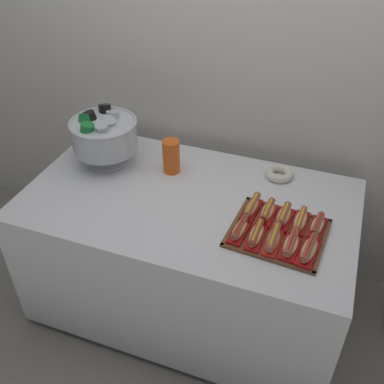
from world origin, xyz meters
The scene contains 17 objects.
ground_plane centered at (0.00, 0.00, 0.00)m, with size 10.00×10.00×0.00m, color gray.
back_wall centered at (0.00, 0.59, 1.30)m, with size 6.00×0.10×2.60m, color silver.
buffet_table centered at (0.00, 0.00, 0.40)m, with size 1.60×0.91×0.76m.
serving_tray centered at (0.46, -0.10, 0.77)m, with size 0.43×0.39×0.01m.
hot_dog_0 centered at (0.30, -0.17, 0.80)m, with size 0.07×0.17×0.06m.
hot_dog_1 centered at (0.38, -0.18, 0.80)m, with size 0.06×0.18×0.06m.
hot_dog_2 centered at (0.45, -0.19, 0.80)m, with size 0.06×0.18×0.07m.
hot_dog_3 centered at (0.52, -0.19, 0.80)m, with size 0.08×0.17×0.06m.
hot_dog_4 centered at (0.60, -0.20, 0.80)m, with size 0.09×0.19×0.06m.
hot_dog_5 centered at (0.31, -0.01, 0.80)m, with size 0.07×0.19×0.06m.
hot_dog_6 centered at (0.39, -0.02, 0.80)m, with size 0.07×0.17×0.06m.
hot_dog_7 centered at (0.46, -0.02, 0.80)m, with size 0.08×0.16×0.06m.
hot_dog_8 centered at (0.54, -0.03, 0.80)m, with size 0.07×0.18×0.06m.
hot_dog_9 centered at (0.61, -0.03, 0.80)m, with size 0.08×0.17×0.06m.
punch_bowl centered at (-0.52, 0.14, 0.94)m, with size 0.35×0.35×0.29m.
cup_stack centered at (-0.17, 0.19, 0.85)m, with size 0.09×0.09×0.18m.
donut centered at (0.37, 0.33, 0.78)m, with size 0.14×0.14×0.04m.
Camera 1 is at (0.61, -1.60, 2.10)m, focal length 42.01 mm.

